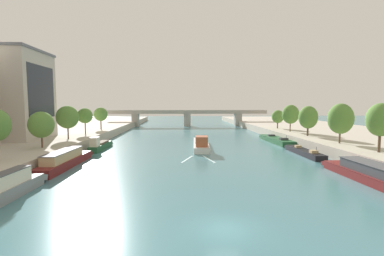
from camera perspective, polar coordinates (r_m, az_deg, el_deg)
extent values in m
plane|color=#42757F|center=(21.34, 6.90, -20.49)|extent=(400.00, 400.00, 0.00)
cube|color=#B7AD9E|center=(82.95, -28.85, -1.26)|extent=(36.00, 170.00, 2.15)
cube|color=#B7AD9E|center=(86.05, 27.47, -1.00)|extent=(36.00, 170.00, 2.15)
cube|color=silver|center=(57.91, 1.89, -3.60)|extent=(3.92, 16.36, 1.08)
cube|color=silver|center=(66.27, 1.71, -2.42)|extent=(2.94, 1.39, 0.91)
cube|color=silver|center=(57.83, 1.89, -3.04)|extent=(3.98, 16.36, 0.06)
cube|color=#9E5133|center=(52.23, 2.04, -2.81)|extent=(2.45, 3.36, 1.93)
cube|color=black|center=(53.81, 2.00, -2.27)|extent=(1.82, 0.13, 0.54)
cube|color=brown|center=(59.41, 1.85, -2.63)|extent=(2.82, 8.55, 0.36)
cylinder|color=#232328|center=(52.94, 2.51, -3.15)|extent=(0.07, 0.07, 1.10)
cube|color=silver|center=(45.77, 3.56, -6.58)|extent=(1.68, 5.93, 0.03)
cube|color=silver|center=(45.72, -0.98, -6.58)|extent=(2.31, 5.79, 0.03)
cube|color=gray|center=(32.56, -33.97, -11.14)|extent=(1.93, 9.41, 1.19)
cube|color=gray|center=(36.69, -29.64, -9.00)|extent=(1.59, 1.30, 0.96)
cube|color=gray|center=(32.40, -34.02, -10.07)|extent=(1.96, 9.41, 0.06)
cube|color=beige|center=(31.86, -34.55, -9.02)|extent=(1.53, 6.03, 1.37)
cube|color=#4C4C51|center=(31.70, -34.61, -7.74)|extent=(1.63, 6.21, 0.08)
cube|color=maroon|center=(44.32, -25.14, -6.71)|extent=(2.88, 14.47, 1.11)
cube|color=maroon|center=(51.17, -21.70, -4.95)|extent=(2.40, 1.30, 0.92)
cube|color=maroon|center=(44.21, -25.17, -5.97)|extent=(2.93, 14.47, 0.06)
cube|color=tan|center=(43.45, -25.59, -5.28)|extent=(2.29, 9.28, 1.27)
cube|color=#4C4C51|center=(43.34, -25.63, -4.40)|extent=(2.45, 9.56, 0.08)
cylinder|color=#232328|center=(40.11, -27.24, -6.29)|extent=(0.07, 0.07, 1.10)
cube|color=#235633|center=(58.74, -18.75, -3.76)|extent=(2.08, 10.14, 1.06)
cube|color=#235633|center=(63.84, -17.30, -2.94)|extent=(1.78, 1.27, 0.89)
cube|color=#235633|center=(58.66, -18.77, -3.22)|extent=(2.11, 10.14, 0.06)
cube|color=beige|center=(55.31, -19.86, -2.76)|extent=(1.43, 2.05, 1.79)
cube|color=black|center=(56.23, -19.53, -2.36)|extent=(1.10, 0.06, 0.50)
cube|color=brown|center=(59.59, -18.48, -2.88)|extent=(1.56, 5.28, 0.36)
cylinder|color=#232328|center=(55.65, -19.44, -3.07)|extent=(0.07, 0.07, 1.10)
cube|color=maroon|center=(38.98, 33.32, -8.66)|extent=(3.42, 14.18, 1.05)
cube|color=maroon|center=(44.91, 27.57, -6.56)|extent=(2.97, 1.29, 0.89)
cube|color=maroon|center=(38.86, 33.36, -7.87)|extent=(3.48, 14.18, 0.06)
cube|color=#38383D|center=(38.20, 34.05, -7.21)|extent=(2.74, 9.09, 1.12)
cube|color=#4C4C51|center=(38.08, 34.09, -6.32)|extent=(2.94, 9.36, 0.08)
cube|color=black|center=(53.53, 22.62, -4.79)|extent=(2.12, 12.17, 0.91)
cube|color=black|center=(59.33, 19.99, -3.69)|extent=(1.98, 1.21, 0.82)
cube|color=black|center=(53.46, 22.64, -4.27)|extent=(2.16, 12.17, 0.06)
cube|color=tan|center=(55.83, 21.48, -3.62)|extent=(1.04, 0.90, 0.40)
cube|color=tan|center=(50.40, 24.30, -4.56)|extent=(1.15, 1.10, 0.48)
cylinder|color=#232328|center=(50.28, 24.75, -4.24)|extent=(0.07, 0.07, 1.10)
cube|color=#235633|center=(68.70, 17.40, -2.46)|extent=(3.58, 15.32, 1.11)
cube|color=#235633|center=(76.11, 15.21, -1.62)|extent=(3.09, 1.31, 0.92)
cube|color=#235633|center=(68.63, 17.41, -1.98)|extent=(3.64, 15.32, 0.06)
cube|color=#38383D|center=(71.72, 16.44, -1.48)|extent=(1.63, 0.94, 0.40)
cube|color=#38383D|center=(64.68, 18.80, -2.19)|extent=(1.80, 1.14, 0.48)
cylinder|color=#232328|center=(64.55, 19.30, -1.94)|extent=(0.07, 0.07, 1.10)
cylinder|color=brown|center=(50.42, -29.11, -2.18)|extent=(0.27, 0.27, 2.58)
ellipsoid|color=#568438|center=(50.20, -29.22, 0.61)|extent=(3.96, 3.96, 4.27)
cylinder|color=brown|center=(60.89, -24.70, -0.60)|extent=(0.27, 0.27, 3.18)
ellipsoid|color=#568438|center=(60.71, -24.80, 2.10)|extent=(4.40, 4.40, 4.67)
cylinder|color=brown|center=(69.07, -21.60, 0.20)|extent=(0.26, 0.26, 3.40)
ellipsoid|color=#568438|center=(68.91, -21.68, 2.43)|extent=(3.52, 3.52, 3.61)
cylinder|color=brown|center=(80.84, -18.67, 0.88)|extent=(0.33, 0.33, 3.26)
ellipsoid|color=#568438|center=(80.71, -18.73, 2.78)|extent=(3.77, 3.77, 3.84)
cylinder|color=brown|center=(48.41, 34.82, -2.19)|extent=(0.37, 0.37, 3.47)
ellipsoid|color=#568438|center=(48.17, 35.00, 1.45)|extent=(3.92, 3.92, 4.89)
cylinder|color=brown|center=(55.95, 28.75, -1.33)|extent=(0.29, 0.29, 2.96)
ellipsoid|color=#568438|center=(55.73, 28.88, 1.74)|extent=(4.40, 4.40, 5.51)
cylinder|color=brown|center=(66.06, 23.24, -0.32)|extent=(0.38, 0.38, 2.79)
ellipsoid|color=#568438|center=(65.88, 23.33, 2.09)|extent=(4.13, 4.13, 5.06)
cylinder|color=brown|center=(74.75, 20.03, 0.49)|extent=(0.25, 0.25, 3.16)
ellipsoid|color=#568438|center=(74.60, 20.09, 2.73)|extent=(4.28, 4.28, 4.90)
cylinder|color=brown|center=(83.79, 17.61, 0.75)|extent=(0.32, 0.32, 2.42)
ellipsoid|color=#568438|center=(83.67, 17.65, 2.30)|extent=(3.49, 3.49, 3.84)
cube|color=#BCB2A8|center=(67.29, -35.20, 5.55)|extent=(15.85, 12.94, 17.54)
cube|color=#232833|center=(63.43, -29.14, 6.72)|extent=(0.04, 10.35, 10.52)
cube|color=#9E998E|center=(115.30, -1.04, 3.19)|extent=(67.80, 4.40, 0.60)
cube|color=#9E998E|center=(113.28, -1.01, 3.54)|extent=(67.80, 0.30, 0.90)
cube|color=#9E998E|center=(117.28, -1.07, 3.59)|extent=(67.80, 0.30, 0.90)
cube|color=#9E998E|center=(116.87, -11.84, 1.66)|extent=(2.80, 3.60, 5.32)
cube|color=#9E998E|center=(115.43, -1.04, 1.73)|extent=(2.80, 3.60, 5.32)
cube|color=#9E998E|center=(118.10, 9.65, 1.73)|extent=(2.80, 3.60, 5.32)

